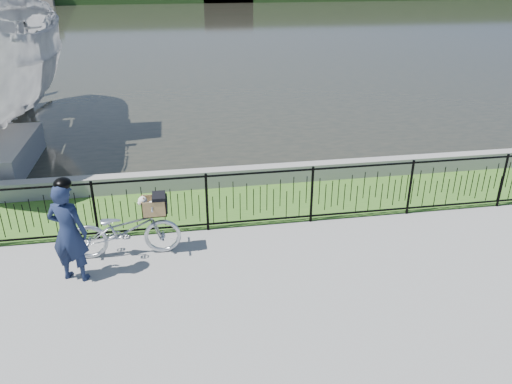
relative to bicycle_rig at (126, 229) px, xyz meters
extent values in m
plane|color=gray|center=(2.43, -0.96, -0.50)|extent=(120.00, 120.00, 0.00)
cube|color=#38621F|center=(2.43, 1.64, -0.50)|extent=(60.00, 2.00, 0.01)
plane|color=black|center=(2.43, 32.04, -0.50)|extent=(120.00, 120.00, 0.00)
cube|color=gray|center=(2.43, 2.64, -0.30)|extent=(60.00, 0.30, 0.40)
imported|color=#B7BDC4|center=(-0.01, 0.00, -0.01)|extent=(1.86, 0.65, 0.97)
cube|color=black|center=(0.50, 0.00, 0.25)|extent=(0.38, 0.18, 0.02)
cube|color=olive|center=(0.50, 0.00, 0.26)|extent=(0.40, 0.32, 0.01)
cube|color=olive|center=(0.50, 0.15, 0.40)|extent=(0.40, 0.02, 0.28)
cube|color=olive|center=(0.50, -0.15, 0.40)|extent=(0.40, 0.01, 0.28)
cube|color=olive|center=(0.70, 0.00, 0.40)|extent=(0.02, 0.32, 0.28)
cube|color=olive|center=(0.31, 0.00, 0.40)|extent=(0.01, 0.32, 0.28)
cube|color=black|center=(0.59, 0.00, 0.57)|extent=(0.22, 0.34, 0.06)
cube|color=black|center=(0.71, 0.00, 0.42)|extent=(0.02, 0.34, 0.23)
ellipsoid|color=silver|center=(0.48, 0.00, 0.38)|extent=(0.31, 0.22, 0.20)
sphere|color=silver|center=(0.32, -0.02, 0.52)|extent=(0.15, 0.15, 0.15)
sphere|color=silver|center=(0.27, -0.04, 0.49)|extent=(0.07, 0.07, 0.07)
sphere|color=black|center=(0.25, -0.05, 0.48)|extent=(0.02, 0.02, 0.02)
cone|color=#AA7647|center=(0.32, 0.04, 0.58)|extent=(0.06, 0.08, 0.08)
cone|color=#AA7647|center=(0.34, -0.06, 0.58)|extent=(0.06, 0.08, 0.08)
imported|color=#151E3B|center=(-0.79, -0.58, 0.33)|extent=(0.70, 0.57, 1.66)
ellipsoid|color=black|center=(-0.79, -0.58, 1.14)|extent=(0.26, 0.29, 0.18)
camera|label=1|loc=(0.93, -7.66, 4.13)|focal=35.00mm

